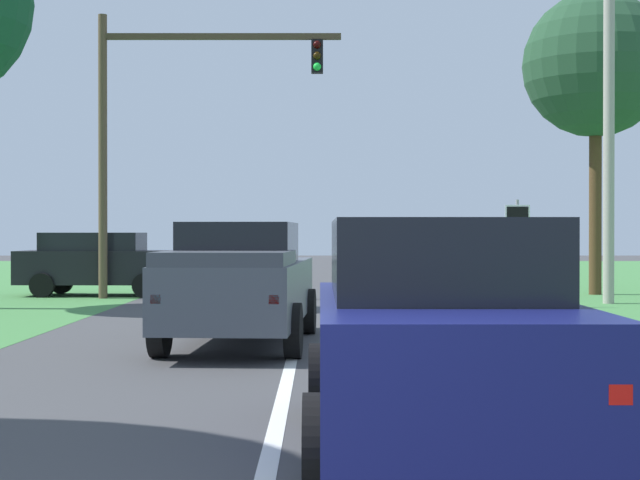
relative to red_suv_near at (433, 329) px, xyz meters
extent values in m
plane|color=#424244|center=(-1.36, 8.31, -1.00)|extent=(120.00, 120.00, 0.00)
cube|color=navy|center=(0.00, -0.06, -0.19)|extent=(1.94, 4.73, 0.91)
cube|color=black|center=(0.00, 0.17, 0.59)|extent=(1.70, 2.94, 0.64)
cube|color=red|center=(-0.79, -2.40, -0.14)|extent=(0.14, 0.06, 0.12)
cube|color=red|center=(0.78, -2.40, -0.14)|extent=(0.14, 0.06, 0.12)
cylinder|color=black|center=(-0.96, 1.41, -0.64)|extent=(0.23, 0.72, 0.72)
cylinder|color=black|center=(0.97, 1.40, -0.64)|extent=(0.23, 0.72, 0.72)
cylinder|color=black|center=(-0.97, -1.53, -0.64)|extent=(0.23, 0.72, 0.72)
cylinder|color=black|center=(0.96, -1.53, -0.64)|extent=(0.23, 0.72, 0.72)
cube|color=#4C515B|center=(-2.22, 7.56, -0.14)|extent=(2.22, 5.61, 0.93)
cube|color=black|center=(-2.23, 7.28, 0.65)|extent=(1.81, 2.18, 0.63)
cube|color=#41454E|center=(-2.31, 5.85, 0.43)|extent=(1.94, 2.19, 0.20)
cube|color=red|center=(-3.15, 4.87, -0.09)|extent=(0.14, 0.07, 0.12)
cube|color=red|center=(-1.57, 4.79, -0.09)|extent=(0.14, 0.07, 0.12)
cylinder|color=black|center=(-3.09, 9.31, -0.60)|extent=(0.27, 0.81, 0.80)
cylinder|color=black|center=(-1.16, 9.21, -0.60)|extent=(0.27, 0.81, 0.80)
cylinder|color=black|center=(-3.27, 5.90, -0.60)|extent=(0.27, 0.81, 0.80)
cylinder|color=black|center=(-1.34, 5.80, -0.60)|extent=(0.27, 0.81, 0.80)
cylinder|color=brown|center=(-6.90, 18.46, 2.88)|extent=(0.24, 0.24, 7.76)
cube|color=#4C3D2B|center=(-3.65, 18.46, 6.16)|extent=(6.52, 0.16, 0.16)
cube|color=black|center=(-1.04, 18.46, 5.61)|extent=(0.32, 0.28, 0.90)
sphere|color=black|center=(-1.04, 18.31, 5.91)|extent=(0.22, 0.22, 0.22)
sphere|color=black|center=(-1.04, 18.31, 5.61)|extent=(0.22, 0.22, 0.22)
sphere|color=#1ED83F|center=(-1.04, 18.31, 5.31)|extent=(0.22, 0.22, 0.22)
cylinder|color=gray|center=(3.80, 15.33, 0.30)|extent=(0.08, 0.08, 2.60)
cube|color=white|center=(3.80, 15.30, 1.25)|extent=(0.60, 0.03, 0.44)
cube|color=black|center=(3.80, 15.28, 1.25)|extent=(0.52, 0.01, 0.36)
cylinder|color=#4C351E|center=(7.03, 20.09, 1.55)|extent=(0.36, 0.36, 5.11)
sphere|color=#23472D|center=(7.03, 20.09, 5.68)|extent=(4.20, 4.20, 4.20)
cube|color=black|center=(-7.21, 19.66, -0.19)|extent=(4.65, 1.93, 0.95)
cube|color=black|center=(-7.45, 19.66, 0.54)|extent=(2.80, 1.67, 0.52)
cube|color=red|center=(-4.96, 18.86, -0.14)|extent=(0.06, 0.14, 0.12)
cube|color=red|center=(-4.92, 20.35, -0.14)|extent=(0.06, 0.14, 0.12)
cylinder|color=black|center=(-8.66, 18.78, -0.66)|extent=(0.69, 0.23, 0.68)
cylinder|color=black|center=(-8.62, 20.60, -0.66)|extent=(0.69, 0.23, 0.68)
cylinder|color=black|center=(-5.81, 18.71, -0.66)|extent=(0.69, 0.23, 0.68)
cylinder|color=black|center=(-5.77, 20.53, -0.66)|extent=(0.69, 0.23, 0.68)
cylinder|color=#9E998E|center=(6.36, 16.51, 3.99)|extent=(0.28, 0.28, 9.98)
camera|label=1|loc=(-0.96, -8.03, 0.80)|focal=54.44mm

